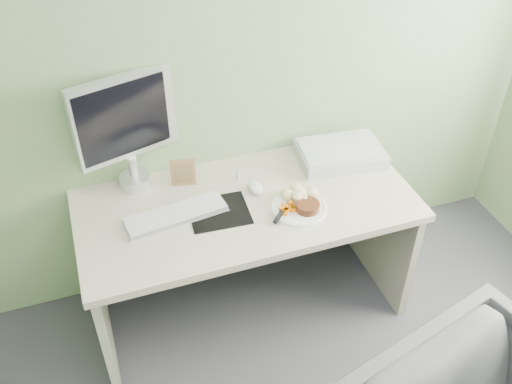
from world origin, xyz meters
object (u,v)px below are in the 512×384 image
object	(u,v)px
desk	(247,231)
monitor	(126,127)
scanner	(340,154)
plate	(299,208)

from	to	relation	value
desk	monitor	distance (m)	0.77
desk	scanner	bearing A→B (deg)	16.82
desk	monitor	size ratio (longest dim) A/B	2.74
monitor	plate	bearing A→B (deg)	-48.86
monitor	scanner	bearing A→B (deg)	-24.01
desk	plate	distance (m)	0.31
plate	monitor	xyz separation A→B (m)	(-0.69, 0.44, 0.32)
desk	plate	bearing A→B (deg)	-30.30
scanner	plate	bearing A→B (deg)	-133.43
plate	scanner	world-z (taller)	scanner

